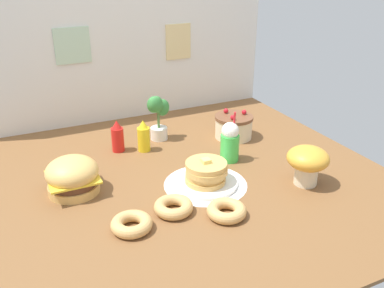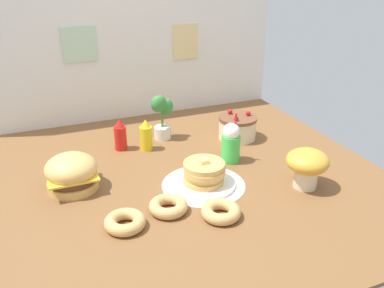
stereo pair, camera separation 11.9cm
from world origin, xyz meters
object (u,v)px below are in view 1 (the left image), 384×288
at_px(donut_vanilla, 227,210).
at_px(cream_soda_cup, 230,142).
at_px(burger, 73,176).
at_px(layer_cake, 234,126).
at_px(mushroom_stool, 308,162).
at_px(donut_chocolate, 173,207).
at_px(potted_plant, 158,115).
at_px(mustard_bottle, 144,137).
at_px(pancake_stack, 206,175).
at_px(ketchup_bottle, 118,137).
at_px(donut_pink_glaze, 132,224).

bearing_deg(donut_vanilla, cream_soda_cup, 58.89).
xyz_separation_m(burger, donut_vanilla, (0.61, -0.53, -0.06)).
xyz_separation_m(layer_cake, mushroom_stool, (0.03, -0.71, 0.05)).
bearing_deg(donut_chocolate, potted_plant, 73.45).
bearing_deg(cream_soda_cup, potted_plant, 119.43).
height_order(donut_chocolate, donut_vanilla, same).
distance_m(mustard_bottle, donut_vanilla, 0.86).
bearing_deg(potted_plant, layer_cake, -22.11).
distance_m(pancake_stack, cream_soda_cup, 0.33).
distance_m(cream_soda_cup, donut_chocolate, 0.64).
height_order(layer_cake, potted_plant, potted_plant).
bearing_deg(mushroom_stool, donut_vanilla, -170.91).
distance_m(burger, layer_cake, 1.14).
height_order(burger, ketchup_bottle, ketchup_bottle).
bearing_deg(burger, donut_chocolate, -45.00).
bearing_deg(mustard_bottle, mushroom_stool, -49.70).
distance_m(donut_pink_glaze, mushroom_stool, 0.98).
distance_m(layer_cake, donut_vanilla, 0.94).
relative_size(burger, donut_vanilla, 1.43).
distance_m(donut_pink_glaze, potted_plant, 1.02).
bearing_deg(pancake_stack, mushroom_stool, -23.95).
xyz_separation_m(pancake_stack, donut_pink_glaze, (-0.48, -0.22, -0.03)).
xyz_separation_m(pancake_stack, cream_soda_cup, (0.26, 0.20, 0.06)).
relative_size(burger, potted_plant, 0.87).
bearing_deg(donut_pink_glaze, burger, 110.98).
relative_size(pancake_stack, mustard_bottle, 1.70).
xyz_separation_m(burger, donut_pink_glaze, (0.17, -0.44, -0.06)).
xyz_separation_m(pancake_stack, ketchup_bottle, (-0.30, 0.61, 0.03)).
bearing_deg(mustard_bottle, ketchup_bottle, 156.43).
bearing_deg(ketchup_bottle, potted_plant, 12.48).
relative_size(mustard_bottle, donut_pink_glaze, 1.08).
height_order(burger, donut_pink_glaze, burger).
height_order(pancake_stack, layer_cake, layer_cake).
bearing_deg(donut_vanilla, donut_pink_glaze, 168.53).
height_order(ketchup_bottle, donut_vanilla, ketchup_bottle).
xyz_separation_m(mustard_bottle, donut_vanilla, (0.11, -0.85, -0.06)).
bearing_deg(ketchup_bottle, layer_cake, -9.19).
distance_m(burger, potted_plant, 0.79).
distance_m(pancake_stack, potted_plant, 0.69).
bearing_deg(burger, donut_vanilla, -41.17).
xyz_separation_m(donut_chocolate, mushroom_stool, (0.75, -0.05, 0.10)).
bearing_deg(ketchup_bottle, donut_vanilla, -74.11).
xyz_separation_m(layer_cake, donut_pink_glaze, (-0.94, -0.70, -0.05)).
bearing_deg(burger, pancake_stack, -19.28).
bearing_deg(cream_soda_cup, donut_pink_glaze, -150.80).
relative_size(ketchup_bottle, donut_pink_glaze, 1.08).
bearing_deg(donut_vanilla, potted_plant, 87.88).
distance_m(burger, mustard_bottle, 0.59).
bearing_deg(potted_plant, mustard_bottle, -138.82).
height_order(donut_pink_glaze, donut_chocolate, same).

